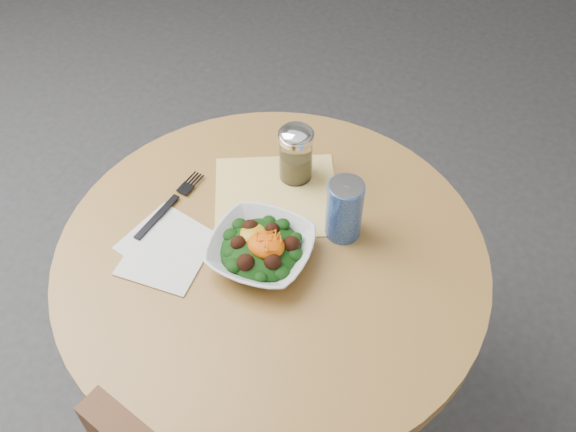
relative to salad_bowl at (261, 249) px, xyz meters
The scene contains 8 objects.
ground 0.78m from the salad_bowl, 58.26° to the left, with size 6.00×6.00×0.00m, color #2F2F31.
table 0.23m from the salad_bowl, 58.26° to the left, with size 0.90×0.90×0.75m.
cloth_napkin 0.18m from the salad_bowl, 104.91° to the left, with size 0.27×0.25×0.00m, color #DEA10B.
paper_napkins 0.20m from the salad_bowl, 162.10° to the right, with size 0.20×0.21×0.00m.
salad_bowl is the anchor object (origin of this frame).
fork 0.25m from the salad_bowl, 168.04° to the left, with size 0.05×0.23×0.00m.
spice_shaker 0.25m from the salad_bowl, 97.18° to the left, with size 0.08×0.08×0.14m.
beverage_can 0.19m from the salad_bowl, 46.53° to the left, with size 0.08×0.08×0.15m.
Camera 1 is at (0.37, -0.73, 1.80)m, focal length 40.00 mm.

